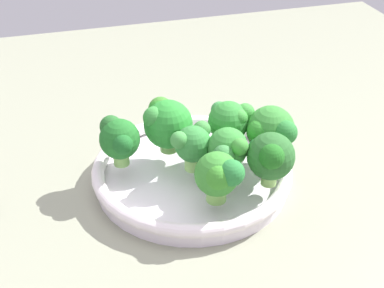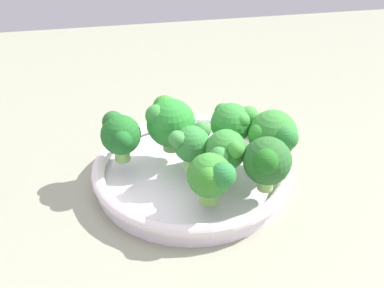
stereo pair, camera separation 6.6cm
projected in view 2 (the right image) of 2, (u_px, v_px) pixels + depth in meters
ground_plane at (180, 206)px, 72.90cm from camera, size 130.00×130.00×2.50cm
bowl at (192, 172)px, 74.51cm from camera, size 27.02×27.02×3.20cm
broccoli_floret_0 at (120, 135)px, 72.15cm from camera, size 6.50×5.35×6.60cm
broccoli_floret_1 at (233, 123)px, 73.64cm from camera, size 5.58×6.43×7.23cm
broccoli_floret_2 at (226, 153)px, 68.62cm from camera, size 5.56×5.25×6.54cm
broccoli_floret_3 at (266, 161)px, 66.44cm from camera, size 6.69×6.00×7.23cm
broccoli_floret_4 at (169, 120)px, 74.37cm from camera, size 6.97×6.76×7.50cm
broccoli_floret_5 at (192, 144)px, 70.52cm from camera, size 4.86×5.64×6.29cm
broccoli_floret_6 at (211, 177)px, 64.32cm from camera, size 5.99×5.49×6.59cm
broccoli_floret_7 at (273, 135)px, 72.06cm from camera, size 7.34×6.84×7.17cm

